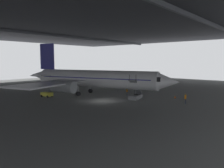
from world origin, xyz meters
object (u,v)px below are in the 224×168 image
Objects in this scene: boarding_stairs at (136,95)px; crew_worker_by_stairs at (127,91)px; airplane_main at (92,79)px; traffic_cone_orange at (175,97)px; crew_worker_near_nose at (185,98)px; baggage_tug at (47,94)px.

boarding_stairs is 3.74m from crew_worker_by_stairs.
airplane_main is 7.31m from crew_worker_by_stairs.
crew_worker_by_stairs is at bearing 111.43° from traffic_cone_orange.
crew_worker_by_stairs is at bearing 85.88° from crew_worker_near_nose.
boarding_stairs reaches higher than baggage_tug.
baggage_tug is (-7.29, 4.88, -2.75)m from airplane_main.
crew_worker_near_nose is at bearing -139.12° from traffic_cone_orange.
airplane_main is 18.26m from crew_worker_near_nose.
baggage_tug is (-9.21, 13.96, -0.19)m from boarding_stairs.
boarding_stairs reaches higher than crew_worker_near_nose.
boarding_stairs is at bearing 134.73° from traffic_cone_orange.
traffic_cone_orange is at bearing -53.15° from baggage_tug.
airplane_main is 9.20m from baggage_tug.
airplane_main reaches higher than crew_worker_near_nose.
crew_worker_near_nose is at bearing -94.12° from crew_worker_by_stairs.
airplane_main is at bearing -33.80° from baggage_tug.
crew_worker_near_nose is 5.58m from traffic_cone_orange.
baggage_tug is at bearing 114.05° from crew_worker_near_nose.
crew_worker_near_nose is 2.87× the size of traffic_cone_orange.
airplane_main is 7.34× the size of boarding_stairs.
crew_worker_by_stairs is 9.10m from traffic_cone_orange.
crew_worker_by_stairs is 0.67× the size of baggage_tug.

